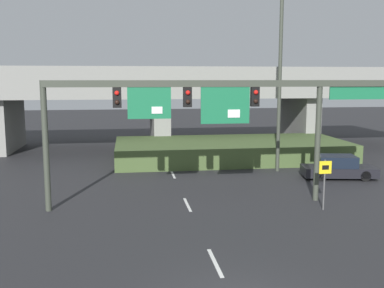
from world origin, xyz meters
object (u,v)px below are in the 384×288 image
object	(u,v)px
speed_limit_sign	(325,177)
parked_sedan_near_right	(338,168)
signal_gantry	(214,104)
highway_light_pole_near	(280,58)

from	to	relation	value
speed_limit_sign	parked_sedan_near_right	bearing A→B (deg)	59.11
speed_limit_sign	parked_sedan_near_right	world-z (taller)	speed_limit_sign
signal_gantry	parked_sedan_near_right	world-z (taller)	signal_gantry
speed_limit_sign	highway_light_pole_near	xyz separation A→B (m)	(0.80, 9.00, 5.93)
signal_gantry	speed_limit_sign	size ratio (longest dim) A/B	7.16
highway_light_pole_near	parked_sedan_near_right	size ratio (longest dim) A/B	3.04
speed_limit_sign	highway_light_pole_near	bearing A→B (deg)	84.95
speed_limit_sign	signal_gantry	bearing A→B (deg)	161.23
parked_sedan_near_right	signal_gantry	bearing A→B (deg)	-142.23
speed_limit_sign	highway_light_pole_near	world-z (taller)	highway_light_pole_near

